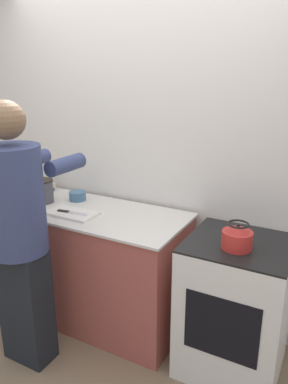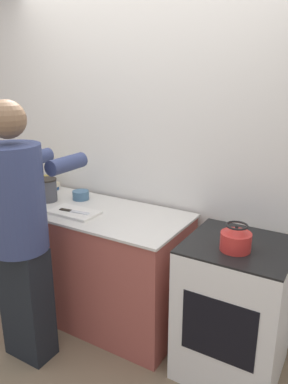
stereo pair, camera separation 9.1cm
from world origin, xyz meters
name	(u,v)px [view 1 (the left image)]	position (x,y,z in m)	size (l,w,h in m)	color
ground_plane	(106,352)	(0.00, 0.00, 0.00)	(12.00, 12.00, 0.00)	#7A664C
wall_back	(153,153)	(0.00, 0.70, 1.30)	(8.00, 0.05, 2.60)	silver
counter	(89,263)	(-0.36, 0.32, 0.45)	(1.54, 0.66, 0.90)	#9E4C42
oven	(235,307)	(0.80, 0.30, 0.45)	(0.62, 0.60, 0.91)	silver
person	(20,231)	(-0.44, -0.26, 0.94)	(0.41, 0.64, 1.74)	black
cutting_board	(72,213)	(-0.39, 0.19, 0.91)	(0.37, 0.21, 0.02)	silver
knife	(72,212)	(-0.38, 0.18, 0.92)	(0.25, 0.06, 0.01)	silver
kettle	(237,238)	(0.80, 0.21, 0.97)	(0.18, 0.18, 0.16)	red
bowl_prep	(77,196)	(-0.56, 0.47, 0.94)	(0.13, 0.13, 0.07)	#426684
canister_jar	(43,191)	(-0.76, 0.30, 0.99)	(0.16, 0.16, 0.18)	#4C4C51
book_stack	(36,187)	(-0.98, 0.45, 0.95)	(0.21, 0.29, 0.11)	navy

